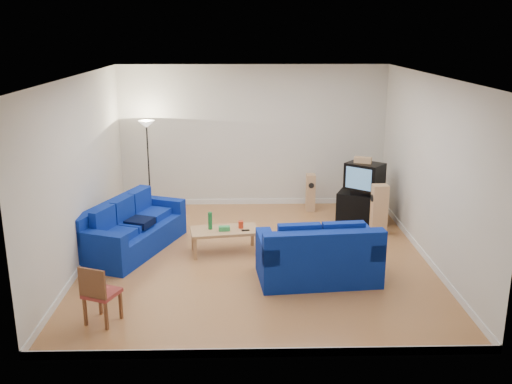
{
  "coord_description": "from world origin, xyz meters",
  "views": [
    {
      "loc": [
        -0.24,
        -9.5,
        3.93
      ],
      "look_at": [
        0.0,
        0.4,
        1.1
      ],
      "focal_mm": 40.0,
      "sensor_mm": 36.0,
      "label": 1
    }
  ],
  "objects_px": {
    "sofa_loveseat": "(319,259)",
    "tv_stand": "(362,207)",
    "sofa_three_seat": "(130,232)",
    "television": "(365,176)",
    "coffee_table": "(224,232)"
  },
  "relations": [
    {
      "from": "sofa_three_seat",
      "to": "tv_stand",
      "type": "bearing_deg",
      "value": 129.29
    },
    {
      "from": "coffee_table",
      "to": "television",
      "type": "distance_m",
      "value": 3.39
    },
    {
      "from": "television",
      "to": "tv_stand",
      "type": "bearing_deg",
      "value": 143.43
    },
    {
      "from": "tv_stand",
      "to": "sofa_loveseat",
      "type": "bearing_deg",
      "value": -91.25
    },
    {
      "from": "coffee_table",
      "to": "television",
      "type": "height_order",
      "value": "television"
    },
    {
      "from": "television",
      "to": "coffee_table",
      "type": "bearing_deg",
      "value": -110.56
    },
    {
      "from": "sofa_loveseat",
      "to": "sofa_three_seat",
      "type": "bearing_deg",
      "value": 151.22
    },
    {
      "from": "tv_stand",
      "to": "television",
      "type": "distance_m",
      "value": 0.68
    },
    {
      "from": "sofa_loveseat",
      "to": "television",
      "type": "distance_m",
      "value": 3.28
    },
    {
      "from": "sofa_loveseat",
      "to": "tv_stand",
      "type": "height_order",
      "value": "sofa_loveseat"
    },
    {
      "from": "sofa_loveseat",
      "to": "tv_stand",
      "type": "relative_size",
      "value": 1.98
    },
    {
      "from": "sofa_three_seat",
      "to": "tv_stand",
      "type": "xyz_separation_m",
      "value": [
        4.62,
        1.53,
        -0.03
      ]
    },
    {
      "from": "sofa_three_seat",
      "to": "television",
      "type": "xyz_separation_m",
      "value": [
        4.63,
        1.5,
        0.65
      ]
    },
    {
      "from": "coffee_table",
      "to": "sofa_three_seat",
      "type": "bearing_deg",
      "value": 174.14
    },
    {
      "from": "sofa_loveseat",
      "to": "television",
      "type": "xyz_separation_m",
      "value": [
        1.32,
        2.93,
        0.63
      ]
    }
  ]
}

